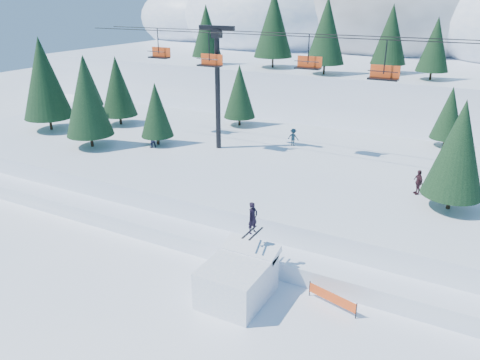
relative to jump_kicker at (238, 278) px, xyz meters
The scene contains 10 objects.
ground 3.08m from the jump_kicker, 117.04° to the right, with size 160.00×160.00×0.00m, color white.
mid_shelf 15.51m from the jump_kicker, 94.80° to the left, with size 70.00×22.00×2.50m, color white.
berm 5.64m from the jump_kicker, 103.37° to the left, with size 70.00×6.00×1.10m, color white.
mountain_ridge 71.60m from the jump_kicker, 95.16° to the left, with size 119.00×60.00×26.46m.
jump_kicker is the anchor object (origin of this frame).
chairlift 17.53m from the jump_kicker, 87.80° to the left, with size 46.00×3.21×10.28m.
conifer_stand 16.77m from the jump_kicker, 84.87° to the left, with size 61.24×18.26×9.94m.
distant_skiers 15.99m from the jump_kicker, 88.87° to the left, with size 29.83×7.23×1.79m.
banner_near 4.96m from the jump_kicker, 18.42° to the left, with size 2.76×0.79×0.90m.
banner_far 7.87m from the jump_kicker, 25.78° to the left, with size 2.65×1.14×0.90m.
Camera 1 is at (11.28, -15.86, 15.00)m, focal length 35.00 mm.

